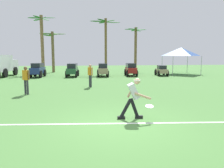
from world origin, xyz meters
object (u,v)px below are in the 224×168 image
(box_truck, at_px, (1,65))
(palm_tree_far_left, at_px, (42,40))
(parked_car_slot_c, at_px, (103,69))
(event_tent, at_px, (181,52))
(palm_tree_left_of_centre, at_px, (53,48))
(palm_tree_right_of_centre, at_px, (106,40))
(frisbee_thrower, at_px, (133,96))
(palm_tree_far_right, at_px, (136,45))
(teammate_midfield, at_px, (26,78))
(parked_car_slot_e, at_px, (162,70))
(frisbee_in_flight, at_px, (150,106))
(parked_car_slot_a, at_px, (38,70))
(teammate_near_sideline, at_px, (90,73))
(parked_car_slot_d, at_px, (131,69))
(parked_car_slot_b, at_px, (72,70))

(box_truck, bearing_deg, palm_tree_far_left, 56.46)
(parked_car_slot_c, xyz_separation_m, event_tent, (9.28, 1.75, 1.85))
(box_truck, relative_size, palm_tree_left_of_centre, 1.17)
(palm_tree_right_of_centre, bearing_deg, parked_car_slot_c, -100.00)
(frisbee_thrower, relative_size, palm_tree_far_right, 0.23)
(teammate_midfield, xyz_separation_m, parked_car_slot_e, (11.46, 10.01, -0.38))
(teammate_midfield, relative_size, parked_car_slot_e, 0.68)
(frisbee_in_flight, relative_size, parked_car_slot_a, 0.11)
(parked_car_slot_c, distance_m, event_tent, 9.62)
(teammate_near_sideline, xyz_separation_m, event_tent, (10.80, 9.36, 1.63))
(parked_car_slot_c, distance_m, parked_car_slot_d, 3.03)
(palm_tree_far_right, bearing_deg, parked_car_slot_e, -82.67)
(parked_car_slot_a, relative_size, palm_tree_right_of_centre, 0.37)
(palm_tree_left_of_centre, xyz_separation_m, palm_tree_right_of_centre, (6.52, -1.85, 0.92))
(parked_car_slot_d, distance_m, palm_tree_right_of_centre, 5.66)
(frisbee_thrower, bearing_deg, box_truck, 121.71)
(box_truck, bearing_deg, palm_tree_right_of_centre, 18.48)
(parked_car_slot_b, distance_m, parked_car_slot_d, 6.12)
(parked_car_slot_d, distance_m, box_truck, 13.18)
(palm_tree_right_of_centre, distance_m, event_tent, 9.00)
(parked_car_slot_d, bearing_deg, frisbee_thrower, -102.00)
(teammate_midfield, height_order, palm_tree_far_left, palm_tree_far_left)
(parked_car_slot_b, bearing_deg, parked_car_slot_a, -179.27)
(box_truck, relative_size, palm_tree_far_right, 1.00)
(teammate_midfield, bearing_deg, parked_car_slot_e, 41.12)
(frisbee_thrower, relative_size, palm_tree_left_of_centre, 0.27)
(parked_car_slot_a, relative_size, parked_car_slot_c, 0.99)
(teammate_near_sideline, bearing_deg, palm_tree_left_of_centre, 107.26)
(frisbee_in_flight, xyz_separation_m, parked_car_slot_b, (-3.32, 15.63, 0.26))
(parked_car_slot_a, distance_m, parked_car_slot_e, 12.86)
(frisbee_thrower, bearing_deg, teammate_midfield, 132.21)
(frisbee_thrower, relative_size, event_tent, 0.41)
(parked_car_slot_d, distance_m, palm_tree_left_of_centre, 10.82)
(parked_car_slot_e, height_order, palm_tree_left_of_centre, palm_tree_left_of_centre)
(teammate_midfield, distance_m, parked_car_slot_b, 10.30)
(frisbee_thrower, distance_m, palm_tree_right_of_centre, 19.88)
(parked_car_slot_c, distance_m, palm_tree_far_left, 9.39)
(parked_car_slot_d, relative_size, parked_car_slot_e, 1.07)
(frisbee_in_flight, height_order, palm_tree_far_left, palm_tree_far_left)
(teammate_near_sideline, bearing_deg, parked_car_slot_a, 123.26)
(box_truck, height_order, palm_tree_left_of_centre, palm_tree_left_of_centre)
(frisbee_in_flight, relative_size, palm_tree_left_of_centre, 0.05)
(frisbee_thrower, xyz_separation_m, palm_tree_far_left, (-6.65, 20.78, 3.18))
(frisbee_thrower, relative_size, parked_car_slot_a, 0.58)
(teammate_midfield, xyz_separation_m, palm_tree_left_of_centre, (-0.64, 16.10, 2.17))
(parked_car_slot_d, bearing_deg, palm_tree_far_left, 152.51)
(palm_tree_far_left, distance_m, event_tent, 16.69)
(parked_car_slot_c, xyz_separation_m, palm_tree_far_right, (5.33, 7.78, 2.86))
(parked_car_slot_e, bearing_deg, frisbee_thrower, -113.36)
(parked_car_slot_d, xyz_separation_m, palm_tree_far_right, (2.31, 7.54, 2.86))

